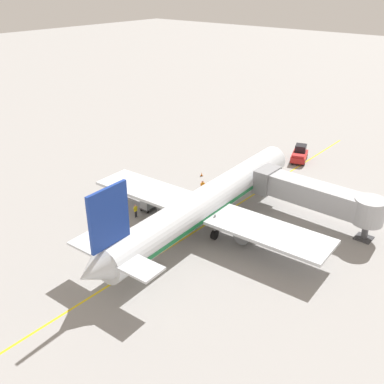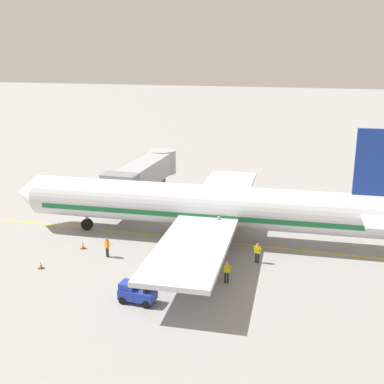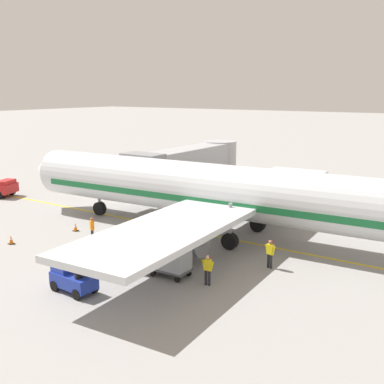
{
  "view_description": "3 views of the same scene",
  "coord_description": "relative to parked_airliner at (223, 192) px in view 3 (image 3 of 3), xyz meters",
  "views": [
    {
      "loc": [
        27.7,
        -34.56,
        26.45
      ],
      "look_at": [
        -2.36,
        1.43,
        3.45
      ],
      "focal_mm": 41.33,
      "sensor_mm": 36.0,
      "label": 1
    },
    {
      "loc": [
        -39.97,
        -9.2,
        16.54
      ],
      "look_at": [
        2.58,
        2.66,
        3.73
      ],
      "focal_mm": 45.41,
      "sensor_mm": 36.0,
      "label": 2
    },
    {
      "loc": [
        -27.77,
        -15.37,
        10.17
      ],
      "look_at": [
        -0.18,
        3.18,
        3.02
      ],
      "focal_mm": 44.38,
      "sensor_mm": 36.0,
      "label": 3
    }
  ],
  "objects": [
    {
      "name": "baggage_tug_lead",
      "position": [
        -12.52,
        1.59,
        -2.47
      ],
      "size": [
        1.41,
        2.56,
        1.62
      ],
      "color": "#1E339E",
      "rests_on": "ground"
    },
    {
      "name": "safety_cone_nose_right",
      "position": [
        -9.52,
        10.94,
        -2.9
      ],
      "size": [
        0.36,
        0.36,
        0.59
      ],
      "color": "black",
      "rests_on": "ground"
    },
    {
      "name": "baggage_cart_second_in_train",
      "position": [
        -8.06,
        -1.37,
        -2.24
      ],
      "size": [
        1.34,
        2.91,
        1.58
      ],
      "color": "#4C4C51",
      "rests_on": "ground"
    },
    {
      "name": "parked_airliner",
      "position": [
        0.0,
        0.0,
        0.0
      ],
      "size": [
        30.23,
        37.33,
        10.63
      ],
      "color": "silver",
      "rests_on": "ground"
    },
    {
      "name": "ground_crew_loader",
      "position": [
        -3.83,
        -5.43,
        -2.23
      ],
      "size": [
        0.32,
        0.72,
        1.69
      ],
      "color": "#232328",
      "rests_on": "ground"
    },
    {
      "name": "ground_crew_wing_walker",
      "position": [
        -7.98,
        -3.76,
        -2.23
      ],
      "size": [
        0.28,
        0.73,
        1.69
      ],
      "color": "#232328",
      "rests_on": "ground"
    },
    {
      "name": "ground_plane",
      "position": [
        -0.3,
        -0.89,
        -3.19
      ],
      "size": [
        400.0,
        400.0,
        0.0
      ],
      "primitive_type": "plane",
      "color": "gray"
    },
    {
      "name": "safety_cone_nose_left",
      "position": [
        -4.97,
        9.63,
        -2.9
      ],
      "size": [
        0.36,
        0.36,
        0.59
      ],
      "color": "black",
      "rests_on": "ground"
    },
    {
      "name": "baggage_cart_front",
      "position": [
        -8.38,
        1.27,
        -2.24
      ],
      "size": [
        1.34,
        2.91,
        1.58
      ],
      "color": "#4C4C51",
      "rests_on": "ground"
    },
    {
      "name": "ground_crew_marshaller",
      "position": [
        -6.03,
        6.8,
        -2.23
      ],
      "size": [
        0.46,
        0.66,
        1.69
      ],
      "color": "#232328",
      "rests_on": "ground"
    },
    {
      "name": "gate_lead_in_line",
      "position": [
        -0.3,
        -0.89,
        -3.18
      ],
      "size": [
        0.24,
        80.0,
        0.01
      ],
      "primitive_type": "cube",
      "color": "gold",
      "rests_on": "ground"
    },
    {
      "name": "jet_bridge",
      "position": [
        9.05,
        9.17,
        0.27
      ],
      "size": [
        15.5,
        3.5,
        4.98
      ],
      "color": "#A8AAAF",
      "rests_on": "ground"
    }
  ]
}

